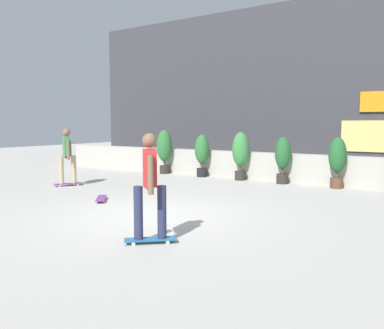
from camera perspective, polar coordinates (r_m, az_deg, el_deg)
name	(u,v)px	position (r m, az deg, el deg)	size (l,w,h in m)	color
ground_plane	(151,215)	(8.19, -5.82, -7.17)	(48.00, 48.00, 0.00)	#B2AFA8
planter_wall	(268,167)	(13.26, 10.75, -0.29)	(18.00, 0.40, 0.90)	#B2ADA3
building_backdrop	(308,88)	(17.00, 16.23, 10.35)	(20.00, 2.08, 6.50)	#38383D
potted_plant_0	(164,148)	(14.77, -3.95, 2.35)	(0.57, 0.57, 1.61)	#2D2823
potted_plant_1	(202,152)	(13.85, 1.43, 1.74)	(0.50, 0.50, 1.47)	black
potted_plant_2	(241,152)	(13.12, 6.93, 1.77)	(0.55, 0.55, 1.57)	#2D2823
potted_plant_3	(283,157)	(12.56, 12.81, 1.08)	(0.48, 0.48, 1.44)	#2D2823
potted_plant_4	(337,159)	(12.09, 19.99, 0.76)	(0.49, 0.49, 1.46)	brown
skater_by_wall_left	(150,183)	(6.12, -6.02, -2.63)	(0.73, 0.69, 1.70)	#266699
skater_by_wall_right	(67,154)	(12.35, -17.36, 1.40)	(0.58, 0.79, 1.70)	#72338C
skateboard_near_camera	(101,198)	(9.86, -12.79, -4.70)	(0.67, 0.74, 0.08)	#72338C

